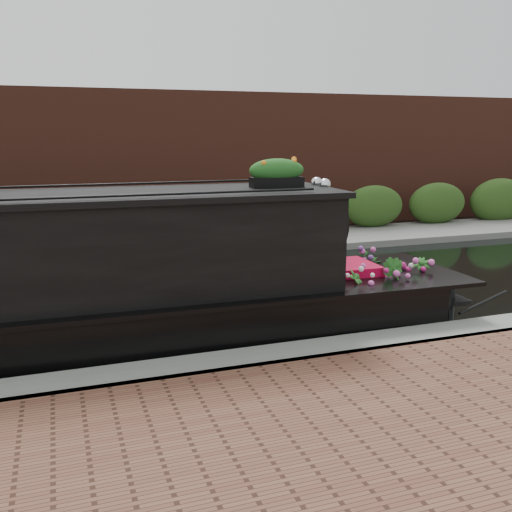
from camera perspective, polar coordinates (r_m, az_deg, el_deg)
name	(u,v)px	position (r m, az deg, el deg)	size (l,w,h in m)	color
ground	(190,301)	(9.93, -6.65, -4.47)	(80.00, 80.00, 0.00)	black
near_bank_coping	(252,376)	(6.94, -0.45, -11.91)	(40.00, 0.60, 0.50)	gray
far_bank_path	(151,253)	(13.94, -10.49, 0.26)	(40.00, 2.40, 0.34)	slate
far_hedge	(145,246)	(14.81, -11.03, 0.94)	(40.00, 1.10, 2.80)	#274517
far_brick_wall	(134,233)	(16.86, -12.10, 2.25)	(40.00, 1.00, 8.00)	#54271C
narrowboat	(32,298)	(7.72, -21.48, -3.91)	(11.58, 2.31, 2.70)	black
rope_fender	(437,301)	(9.77, 17.61, -4.30)	(0.31, 0.31, 0.37)	brown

